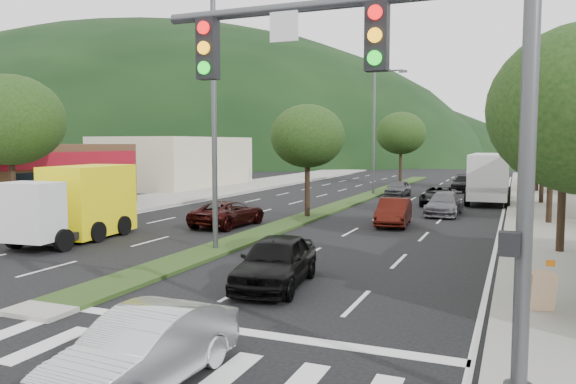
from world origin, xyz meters
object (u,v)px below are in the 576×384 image
at_px(car_queue_a, 276,261).
at_px(sedan_silver, 144,350).
at_px(car_queue_b, 444,204).
at_px(suv_maroon, 228,213).
at_px(streetlight_mid, 377,123).
at_px(tree_med_far, 401,133).
at_px(a_frame_sign, 542,287).
at_px(box_truck, 78,205).
at_px(motorhome, 490,177).
at_px(car_queue_d, 439,196).
at_px(tree_r_e, 539,133).
at_px(car_queue_f, 465,183).
at_px(tree_r_b, 565,116).
at_px(streetlight_near, 219,102).
at_px(traffic_signal, 418,105).
at_px(car_queue_c, 394,212).
at_px(car_queue_e, 398,188).
at_px(tree_r_d, 544,126).
at_px(tree_r_c, 552,129).
at_px(tree_med_near, 307,136).
at_px(tree_l_a, 10,120).

bearing_deg(car_queue_a, sedan_silver, -92.14).
bearing_deg(car_queue_b, suv_maroon, -137.67).
bearing_deg(streetlight_mid, car_queue_a, -82.12).
xyz_separation_m(tree_med_far, a_frame_sign, (11.10, -40.16, -4.31)).
xyz_separation_m(box_truck, motorhome, (15.25, 22.53, 0.31)).
distance_m(car_queue_d, a_frame_sign, 23.83).
bearing_deg(tree_r_e, car_queue_b, -106.41).
distance_m(car_queue_a, car_queue_f, 34.79).
relative_size(sedan_silver, car_queue_a, 0.92).
bearing_deg(tree_r_b, streetlight_near, -161.27).
height_order(traffic_signal, car_queue_c, traffic_signal).
bearing_deg(car_queue_e, car_queue_d, -52.28).
distance_m(tree_r_d, car_queue_c, 15.42).
xyz_separation_m(car_queue_d, a_frame_sign, (5.30, -23.23, 0.07)).
distance_m(tree_r_b, car_queue_d, 16.88).
bearing_deg(car_queue_a, a_frame_sign, -8.70).
distance_m(traffic_signal, streetlight_mid, 35.66).
bearing_deg(tree_r_e, tree_med_far, 161.57).
relative_size(tree_r_c, car_queue_c, 1.60).
distance_m(streetlight_near, suv_maroon, 8.08).
distance_m(tree_r_c, tree_r_d, 10.01).
bearing_deg(a_frame_sign, tree_r_c, 72.53).
xyz_separation_m(tree_r_d, car_queue_e, (-9.86, 2.07, -4.55)).
height_order(tree_r_d, car_queue_a, tree_r_d).
bearing_deg(streetlight_near, tree_r_d, 61.80).
height_order(tree_r_d, tree_med_near, tree_r_d).
bearing_deg(tree_r_b, streetlight_mid, 119.32).
distance_m(car_queue_a, a_frame_sign, 6.88).
height_order(tree_l_a, streetlight_mid, streetlight_mid).
relative_size(car_queue_d, motorhome, 0.52).
height_order(tree_r_e, car_queue_b, tree_r_e).
bearing_deg(tree_l_a, tree_r_b, 4.67).
relative_size(tree_med_near, car_queue_d, 1.33).
bearing_deg(a_frame_sign, tree_r_b, 69.42).
bearing_deg(tree_r_d, traffic_signal, -95.38).
bearing_deg(car_queue_b, streetlight_near, -114.38).
xyz_separation_m(tree_r_c, tree_r_d, (0.00, 10.00, 0.43)).
relative_size(tree_med_near, streetlight_near, 0.60).
height_order(traffic_signal, tree_l_a, tree_l_a).
bearing_deg(tree_r_c, tree_med_near, -170.54).
height_order(car_queue_c, a_frame_sign, a_frame_sign).
bearing_deg(motorhome, car_queue_d, -131.50).
relative_size(streetlight_mid, car_queue_e, 2.71).
relative_size(tree_med_far, car_queue_a, 1.62).
height_order(tree_med_far, a_frame_sign, tree_med_far).
xyz_separation_m(streetlight_mid, motorhome, (8.54, -2.56, -3.81)).
height_order(car_queue_b, motorhome, motorhome).
distance_m(traffic_signal, sedan_silver, 5.94).
relative_size(tree_r_d, sedan_silver, 1.81).
relative_size(car_queue_f, motorhome, 0.54).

